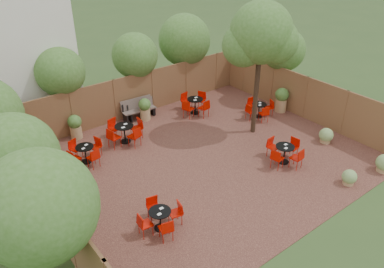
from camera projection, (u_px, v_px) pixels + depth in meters
ground at (203, 160)px, 15.16m from camera, size 80.00×80.00×0.00m
courtyard_paving at (203, 160)px, 15.15m from camera, size 12.00×10.00×0.02m
fence_back at (135, 95)px, 18.10m from camera, size 12.00×0.08×2.00m
fence_left at (45, 201)px, 11.45m from camera, size 0.08×10.00×2.00m
fence_right at (305, 97)px, 17.88m from camera, size 0.08×10.00×2.00m
overhang_foliage at (110, 91)px, 14.20m from camera, size 15.64×10.92×2.63m
courtyard_tree at (261, 37)px, 15.08m from camera, size 2.65×2.55×5.55m
park_bench_left at (141, 108)px, 18.13m from camera, size 1.39×0.55×0.84m
park_bench_right at (138, 108)px, 18.03m from camera, size 1.55×0.59×0.94m
bistro_tables at (185, 138)px, 15.83m from camera, size 9.38×6.98×0.87m
planters at (159, 115)px, 17.24m from camera, size 11.09×4.18×1.17m
low_shrubs at (355, 156)px, 14.80m from camera, size 2.36×3.19×0.68m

